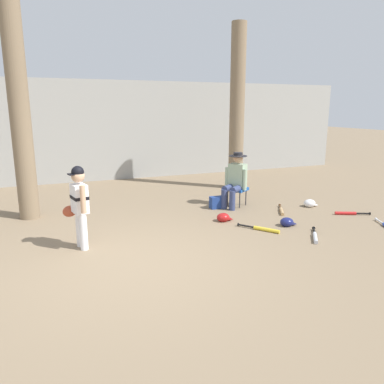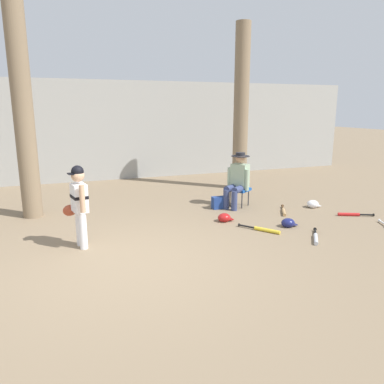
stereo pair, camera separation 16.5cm
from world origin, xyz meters
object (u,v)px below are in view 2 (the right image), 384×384
Objects in this scene: young_ballplayer at (79,201)px; handbag_beside_stool at (220,203)px; folding_stool at (239,190)px; batting_helmet_navy at (288,223)px; batting_helmet_white at (313,204)px; bat_wood_tan at (284,211)px; bat_yellow_trainer at (264,230)px; tree_behind_spectator at (241,117)px; seated_spectator at (238,179)px; bat_aluminum_silver at (316,238)px; bat_red_barrel at (352,214)px; tree_near_player at (23,110)px; batting_helmet_red at (224,218)px.

handbag_beside_stool is (3.01, 1.33, -0.61)m from young_ballplayer.
folding_stool reaches higher than batting_helmet_navy.
young_ballplayer is at bearing -172.30° from batting_helmet_white.
young_ballplayer is 1.93× the size of bat_wood_tan.
folding_stool reaches higher than handbag_beside_stool.
bat_yellow_trainer is 1.36m from bat_wood_tan.
tree_behind_spectator is at bearing 69.54° from bat_yellow_trainer.
seated_spectator reaches higher than batting_helmet_white.
batting_helmet_navy reaches higher than bat_wood_tan.
handbag_beside_stool is at bearing 23.77° from young_ballplayer.
bat_red_barrel is at bearing 29.22° from bat_aluminum_silver.
young_ballplayer is 3.35m from handbag_beside_stool.
bat_red_barrel is 0.88m from batting_helmet_white.
bat_wood_tan is at bearing -53.63° from folding_stool.
folding_stool is at bearing -9.40° from tree_near_player.
bat_yellow_trainer is at bearing -138.72° from bat_wood_tan.
batting_helmet_red is (3.49, -1.66, -2.04)m from tree_near_player.
young_ballplayer is (0.80, -2.08, -1.37)m from tree_near_player.
tree_near_player is 15.63× the size of batting_helmet_white.
handbag_beside_stool is at bearing 70.80° from batting_helmet_red.
tree_behind_spectator is at bearing 51.89° from handbag_beside_stool.
seated_spectator is at bearing 20.98° from young_ballplayer.
tree_behind_spectator is at bearing 35.08° from young_ballplayer.
tree_near_player reaches higher than bat_aluminum_silver.
seated_spectator is at bearing 141.99° from bat_red_barrel.
batting_helmet_white is (1.54, -0.64, -0.56)m from seated_spectator.
batting_helmet_navy is 1.00× the size of batting_helmet_red.
bat_yellow_trainer and bat_aluminum_silver have the same top height.
handbag_beside_stool is 1.13× the size of batting_helmet_red.
seated_spectator reaches higher than bat_wood_tan.
bat_wood_tan is 0.94m from batting_helmet_navy.
batting_helmet_red is at bearing 117.43° from bat_yellow_trainer.
tree_near_player is 7.22× the size of bat_wood_tan.
batting_helmet_red reaches higher than bat_aluminum_silver.
tree_behind_spectator is 6.73× the size of bat_aluminum_silver.
young_ballplayer is 1.09× the size of seated_spectator.
batting_helmet_white reaches higher than bat_aluminum_silver.
folding_stool is 1.81m from bat_yellow_trainer.
tree_behind_spectator reaches higher than bat_yellow_trainer.
bat_yellow_trainer is at bearing -100.86° from seated_spectator.
bat_aluminum_silver is at bearing -126.64° from batting_helmet_white.
tree_behind_spectator is at bearing 105.63° from bat_red_barrel.
bat_red_barrel is (1.86, -1.46, -0.61)m from seated_spectator.
tree_near_player is 16.13× the size of batting_helmet_red.
bat_red_barrel is (2.28, -1.47, -0.10)m from handbag_beside_stool.
young_ballplayer is 4.32× the size of batting_helmet_red.
young_ballplayer is (-4.39, -3.08, -1.18)m from tree_behind_spectator.
bat_yellow_trainer is at bearing -103.14° from folding_stool.
tree_behind_spectator is (5.18, 1.00, -0.19)m from tree_near_player.
batting_helmet_navy reaches higher than bat_red_barrel.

